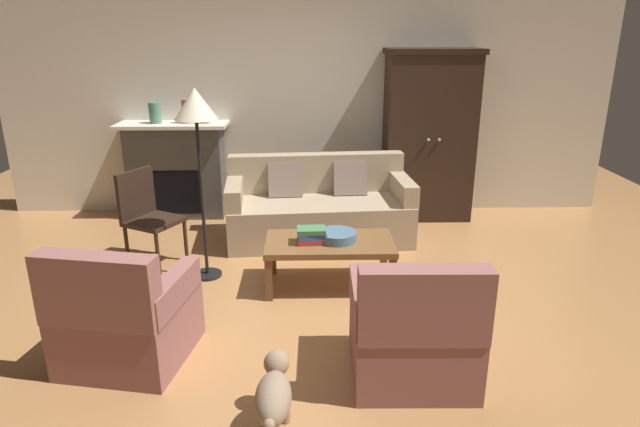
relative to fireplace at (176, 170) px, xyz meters
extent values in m
plane|color=#B27A47|center=(1.55, -2.30, -0.57)|extent=(9.60, 9.60, 0.00)
cube|color=silver|center=(1.55, 0.25, 0.83)|extent=(7.20, 0.10, 2.80)
cube|color=#4C4947|center=(0.00, 0.00, -0.03)|extent=(1.10, 0.36, 1.08)
cube|color=black|center=(0.00, -0.18, -0.23)|extent=(0.60, 0.01, 0.52)
cube|color=white|center=(0.00, -0.02, 0.53)|extent=(1.26, 0.48, 0.04)
cube|color=black|center=(2.95, -0.08, 0.37)|extent=(1.00, 0.52, 1.88)
cube|color=black|center=(2.95, -0.08, 1.34)|extent=(1.06, 0.55, 0.06)
sphere|color=#ADAFB5|center=(2.89, -0.35, 0.41)|extent=(0.04, 0.04, 0.04)
sphere|color=#ADAFB5|center=(3.01, -0.35, 0.41)|extent=(0.04, 0.04, 0.04)
cube|color=tan|center=(1.67, -0.83, -0.35)|extent=(1.96, 0.99, 0.44)
cube|color=tan|center=(1.65, -0.50, 0.08)|extent=(1.91, 0.33, 0.42)
cube|color=tan|center=(0.80, -0.90, -0.02)|extent=(0.22, 0.81, 0.22)
cube|color=tan|center=(2.55, -0.76, -0.02)|extent=(0.22, 0.81, 0.22)
cube|color=#7F6B60|center=(1.31, -0.66, 0.04)|extent=(0.37, 0.21, 0.37)
cube|color=#7F6B60|center=(2.01, -0.61, 0.04)|extent=(0.37, 0.21, 0.37)
cube|color=brown|center=(1.74, -1.95, -0.17)|extent=(1.10, 0.60, 0.05)
cube|color=brown|center=(1.23, -2.21, -0.38)|extent=(0.06, 0.06, 0.37)
cube|color=brown|center=(2.25, -2.21, -0.38)|extent=(0.06, 0.06, 0.37)
cube|color=brown|center=(1.23, -1.69, -0.38)|extent=(0.06, 0.06, 0.37)
cube|color=brown|center=(2.25, -1.69, -0.38)|extent=(0.06, 0.06, 0.37)
cylinder|color=slate|center=(1.80, -1.94, -0.11)|extent=(0.34, 0.34, 0.08)
cube|color=#B73833|center=(1.58, -1.98, -0.13)|extent=(0.25, 0.19, 0.05)
cube|color=#38569E|center=(1.59, -1.98, -0.08)|extent=(0.25, 0.19, 0.05)
cube|color=#427A4C|center=(1.58, -1.98, -0.04)|extent=(0.25, 0.18, 0.04)
cylinder|color=slate|center=(-0.18, -0.02, 0.67)|extent=(0.14, 0.14, 0.23)
cylinder|color=#A86042|center=(0.18, -0.02, 0.69)|extent=(0.11, 0.11, 0.27)
cylinder|color=olive|center=(0.38, -0.02, 0.64)|extent=(0.11, 0.11, 0.18)
cube|color=#935B56|center=(0.34, -3.01, -0.36)|extent=(0.89, 0.89, 0.42)
cube|color=#935B56|center=(0.28, -3.31, 0.08)|extent=(0.78, 0.30, 0.46)
cube|color=#935B56|center=(0.66, -3.07, -0.05)|extent=(0.24, 0.71, 0.20)
cube|color=#935B56|center=(0.01, -2.95, -0.05)|extent=(0.24, 0.71, 0.20)
cube|color=#935B56|center=(2.22, -3.23, -0.36)|extent=(0.77, 0.77, 0.42)
cube|color=#935B56|center=(2.21, -3.54, 0.08)|extent=(0.76, 0.17, 0.46)
cube|color=#935B56|center=(2.55, -3.24, -0.05)|extent=(0.13, 0.70, 0.20)
cube|color=#935B56|center=(1.89, -3.22, -0.05)|extent=(0.13, 0.70, 0.20)
cube|color=black|center=(0.11, -1.44, -0.14)|extent=(0.60, 0.60, 0.04)
cylinder|color=black|center=(0.18, -1.70, -0.36)|extent=(0.04, 0.04, 0.41)
cylinder|color=black|center=(0.37, -1.36, -0.36)|extent=(0.04, 0.04, 0.41)
cylinder|color=black|center=(-0.15, -1.51, -0.36)|extent=(0.04, 0.04, 0.41)
cylinder|color=black|center=(0.03, -1.18, -0.36)|extent=(0.04, 0.04, 0.41)
cube|color=black|center=(-0.07, -1.34, 0.11)|extent=(0.25, 0.41, 0.45)
cylinder|color=black|center=(0.63, -1.73, -0.56)|extent=(0.26, 0.26, 0.02)
cylinder|color=black|center=(0.63, -1.73, 0.16)|extent=(0.03, 0.03, 1.45)
cone|color=beige|center=(0.63, -1.73, 0.99)|extent=(0.36, 0.36, 0.26)
ellipsoid|color=gray|center=(1.36, -3.82, -0.32)|extent=(0.21, 0.41, 0.22)
sphere|color=gray|center=(1.36, -3.58, -0.26)|extent=(0.15, 0.15, 0.15)
cylinder|color=gray|center=(1.31, -3.70, -0.50)|extent=(0.06, 0.06, 0.14)
cylinder|color=gray|center=(1.42, -3.70, -0.50)|extent=(0.06, 0.06, 0.14)
sphere|color=gray|center=(1.35, -4.05, -0.30)|extent=(0.06, 0.06, 0.06)
camera|label=1|loc=(1.56, -6.30, 1.58)|focal=30.65mm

